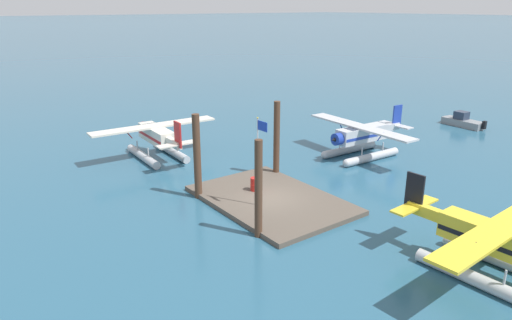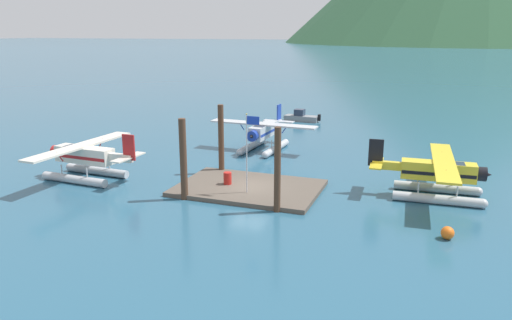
{
  "view_description": "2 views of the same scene",
  "coord_description": "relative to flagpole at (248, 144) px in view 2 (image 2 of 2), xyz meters",
  "views": [
    {
      "loc": [
        21.37,
        -17.03,
        11.9
      ],
      "look_at": [
        -2.46,
        0.63,
        2.03
      ],
      "focal_mm": 32.76,
      "sensor_mm": 36.0,
      "label": 1
    },
    {
      "loc": [
        11.93,
        -31.06,
        11.07
      ],
      "look_at": [
        0.44,
        0.33,
        2.18
      ],
      "focal_mm": 34.17,
      "sensor_mm": 36.0,
      "label": 2
    }
  ],
  "objects": [
    {
      "name": "fuel_drum",
      "position": [
        -2.12,
        1.26,
        -3.01
      ],
      "size": [
        0.62,
        0.62,
        0.88
      ],
      "color": "#AD1E19",
      "rests_on": "dock_platform"
    },
    {
      "name": "piling_near_left",
      "position": [
        -3.9,
        -1.96,
        -0.98
      ],
      "size": [
        0.47,
        0.47,
        5.54
      ],
      "primitive_type": "cylinder",
      "color": "#4C3323",
      "rests_on": "ground"
    },
    {
      "name": "mooring_buoy",
      "position": [
        12.77,
        -2.85,
        -3.39
      ],
      "size": [
        0.73,
        0.73,
        0.73
      ],
      "primitive_type": "sphere",
      "color": "orange",
      "rests_on": "ground"
    },
    {
      "name": "seaplane_cream_port_aft",
      "position": [
        -13.25,
        -0.45,
        -2.17
      ],
      "size": [
        7.98,
        10.45,
        3.84
      ],
      "color": "#B7BABF",
      "rests_on": "ground"
    },
    {
      "name": "dock_platform",
      "position": [
        -0.52,
        1.37,
        -3.6
      ],
      "size": [
        10.06,
        6.9,
        0.3
      ],
      "primitive_type": "cube",
      "color": "brown",
      "rests_on": "ground"
    },
    {
      "name": "flagpole",
      "position": [
        0.0,
        0.0,
        0.0
      ],
      "size": [
        0.95,
        0.1,
        5.49
      ],
      "color": "silver",
      "rests_on": "dock_platform"
    },
    {
      "name": "ground_plane",
      "position": [
        -0.52,
        1.37,
        -3.75
      ],
      "size": [
        1200.0,
        1200.0,
        0.0
      ],
      "primitive_type": "plane",
      "color": "#285670"
    },
    {
      "name": "piling_near_right",
      "position": [
        2.7,
        -2.06,
        -1.03
      ],
      "size": [
        0.42,
        0.42,
        5.44
      ],
      "primitive_type": "cylinder",
      "color": "#4C3323",
      "rests_on": "ground"
    },
    {
      "name": "seaplane_silver_bow_left",
      "position": [
        -3.46,
        13.04,
        -2.17
      ],
      "size": [
        10.45,
        7.98,
        3.84
      ],
      "color": "#B7BABF",
      "rests_on": "ground"
    },
    {
      "name": "seaplane_yellow_stbd_fwd",
      "position": [
        12.15,
        4.15,
        -2.17
      ],
      "size": [
        7.98,
        10.46,
        3.84
      ],
      "color": "#B7BABF",
      "rests_on": "ground"
    },
    {
      "name": "piling_far_left",
      "position": [
        -4.12,
        4.68,
        -0.99
      ],
      "size": [
        0.45,
        0.45,
        5.52
      ],
      "primitive_type": "cylinder",
      "color": "#4C3323",
      "rests_on": "ground"
    },
    {
      "name": "boat_grey_open_north",
      "position": [
        -4.22,
        29.43,
        -3.26
      ],
      "size": [
        4.89,
        1.71,
        1.5
      ],
      "color": "gray",
      "rests_on": "ground"
    }
  ]
}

